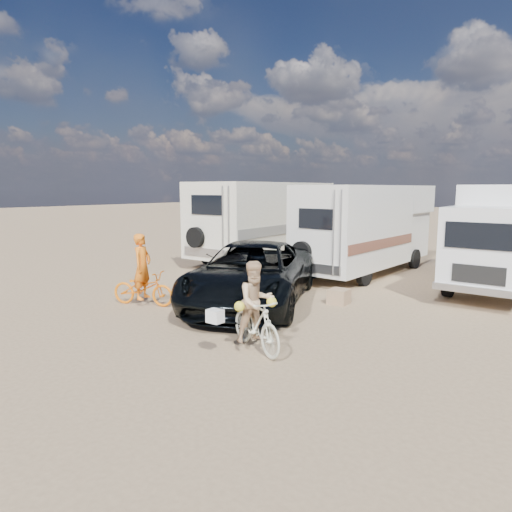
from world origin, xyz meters
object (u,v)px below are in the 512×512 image
Objects in this scene: rv_main at (368,230)px; bike_man at (143,288)px; box_truck at (504,238)px; rider_woman at (256,311)px; rider_man at (143,273)px; cooler at (287,278)px; rv_left at (264,222)px; dark_suv at (252,274)px; crate at (339,296)px; bike_woman at (256,324)px.

rv_main reaches higher than bike_man.
rv_main is 1.05× the size of box_truck.
box_truck is 9.39m from rider_woman.
rider_woman reaches higher than bike_man.
rv_main is at bearing -39.86° from rider_man.
box_truck is 6.79m from cooler.
rider_woman is at bearing -56.41° from rv_left.
dark_suv is 3.59m from rider_woman.
bike_man is 4.82m from cooler.
dark_suv is 2.45m from crate.
rv_main is at bearing -39.86° from bike_man.
rider_man reaches higher than dark_suv.
box_truck is 12.30× the size of cooler.
dark_suv is (-0.55, -6.21, -0.78)m from rv_main.
rv_main is 8.57m from rider_man.
rider_man is 4.61m from rider_woman.
box_truck is 1.12× the size of dark_suv.
rv_main is at bearing 34.91° from bike_woman.
rider_man is 3.47× the size of crate.
rv_main is at bearing 54.65° from cooler.
rv_main is at bearing 179.12° from box_truck.
rv_main is 13.91× the size of crate.
rv_left reaches higher than box_truck.
rv_main reaches higher than box_truck.
rider_man reaches higher than rider_woman.
rv_left is at bearing 99.85° from dark_suv.
cooler is at bearing 79.43° from dark_suv.
crate is (4.12, 3.32, -0.68)m from rider_man.
rider_man is at bearing -78.47° from rv_left.
rv_left is 8.45m from bike_man.
rv_main is 8.62m from bike_man.
dark_suv is 11.00× the size of cooler.
rider_woman is 4.30m from crate.
bike_man is at bearing -126.30° from cooler.
rv_main is 0.96× the size of rv_left.
rider_woman reaches higher than cooler.
rv_left is at bearing -7.16° from rider_man.
dark_suv is 3.41× the size of rider_man.
box_truck reaches higher than cooler.
cooler is (-5.66, -3.49, -1.39)m from box_truck.
cooler is at bearing -40.28° from bike_man.
rv_main is 4.47× the size of rider_woman.
rider_woman is 2.89× the size of cooler.
rv_main is 4.46m from box_truck.
bike_man is (-7.27, -8.02, -1.15)m from box_truck.
box_truck is 10.85m from rider_man.
rider_woman is at bearing 0.00° from bike_woman.
crate is (-3.15, -4.71, -1.41)m from box_truck.
rider_woman reaches higher than crate.
box_truck reaches higher than rider_woman.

